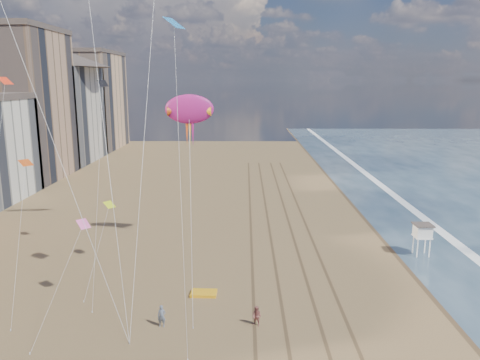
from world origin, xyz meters
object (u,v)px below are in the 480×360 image
lifeguard_stand (423,231)px  kite_flyer_b (257,316)px  kite_flyer_a (162,316)px  show_kite (189,110)px  grounded_kite (204,293)px

lifeguard_stand → kite_flyer_b: size_ratio=2.20×
kite_flyer_a → kite_flyer_b: (7.45, 0.21, -0.07)m
show_kite → kite_flyer_b: bearing=-68.6°
grounded_kite → show_kite: size_ratio=0.10×
show_kite → kite_flyer_a: (-0.35, -18.36, -14.92)m
kite_flyer_a → kite_flyer_b: bearing=0.5°
show_kite → kite_flyer_a: size_ratio=13.46×
lifeguard_stand → kite_flyer_b: (-18.53, -15.44, -1.94)m
lifeguard_stand → grounded_kite: bearing=-156.7°
grounded_kite → lifeguard_stand: bearing=25.6°
kite_flyer_a → lifeguard_stand: bearing=29.9°
kite_flyer_a → show_kite: bearing=87.7°
lifeguard_stand → show_kite: size_ratio=0.15×
grounded_kite → show_kite: (-2.44, 12.73, 15.68)m
lifeguard_stand → show_kite: 28.89m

